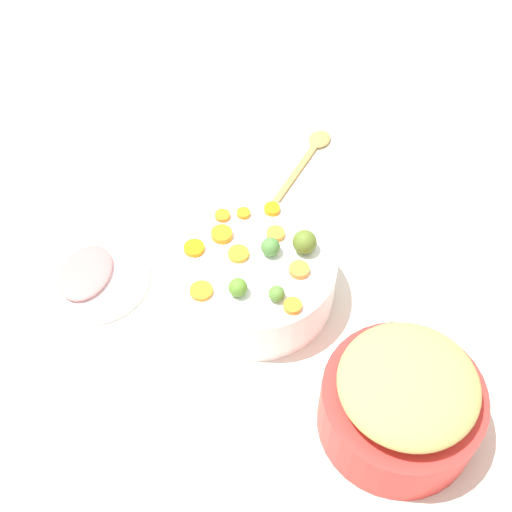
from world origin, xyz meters
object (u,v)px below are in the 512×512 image
Objects in this scene: wooden_spoon at (306,159)px; ham_plate at (95,279)px; serving_bowl_carrots at (256,277)px; metal_pot at (399,409)px.

wooden_spoon is 1.44× the size of ham_plate.
metal_pot reaches higher than serving_bowl_carrots.
serving_bowl_carrots is at bearing -142.63° from wooden_spoon.
metal_pot reaches higher than wooden_spoon.
ham_plate is (-0.53, -0.02, 0.00)m from wooden_spoon.
serving_bowl_carrots is 0.96× the size of wooden_spoon.
serving_bowl_carrots is 1.10× the size of metal_pot.
serving_bowl_carrots reaches higher than wooden_spoon.
wooden_spoon is 0.53m from ham_plate.
metal_pot is (0.04, -0.34, 0.00)m from serving_bowl_carrots.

